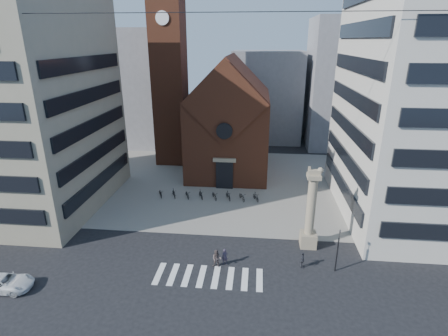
{
  "coord_description": "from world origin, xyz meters",
  "views": [
    {
      "loc": [
        4.53,
        -28.77,
        19.98
      ],
      "look_at": [
        0.83,
        8.0,
        6.39
      ],
      "focal_mm": 28.0,
      "sensor_mm": 36.0,
      "label": 1
    }
  ],
  "objects_px": {
    "scooter_0": "(161,193)",
    "pedestrian_2": "(302,260)",
    "pedestrian_1": "(217,259)",
    "lion_column": "(310,216)",
    "white_car": "(4,283)",
    "pedestrian_0": "(225,257)",
    "traffic_light": "(338,250)"
  },
  "relations": [
    {
      "from": "pedestrian_1",
      "to": "scooter_0",
      "type": "relative_size",
      "value": 0.93
    },
    {
      "from": "pedestrian_1",
      "to": "white_car",
      "type": "bearing_deg",
      "value": -158.23
    },
    {
      "from": "pedestrian_2",
      "to": "scooter_0",
      "type": "bearing_deg",
      "value": 49.98
    },
    {
      "from": "lion_column",
      "to": "pedestrian_1",
      "type": "relative_size",
      "value": 4.87
    },
    {
      "from": "pedestrian_0",
      "to": "scooter_0",
      "type": "relative_size",
      "value": 0.82
    },
    {
      "from": "white_car",
      "to": "pedestrian_2",
      "type": "bearing_deg",
      "value": -81.64
    },
    {
      "from": "lion_column",
      "to": "pedestrian_1",
      "type": "distance_m",
      "value": 10.29
    },
    {
      "from": "lion_column",
      "to": "white_car",
      "type": "relative_size",
      "value": 1.83
    },
    {
      "from": "scooter_0",
      "to": "traffic_light",
      "type": "bearing_deg",
      "value": -58.57
    },
    {
      "from": "white_car",
      "to": "pedestrian_1",
      "type": "distance_m",
      "value": 18.25
    },
    {
      "from": "traffic_light",
      "to": "pedestrian_0",
      "type": "height_order",
      "value": "traffic_light"
    },
    {
      "from": "pedestrian_0",
      "to": "pedestrian_2",
      "type": "bearing_deg",
      "value": -12.01
    },
    {
      "from": "lion_column",
      "to": "traffic_light",
      "type": "xyz_separation_m",
      "value": [
        1.99,
        -4.0,
        -1.17
      ]
    },
    {
      "from": "lion_column",
      "to": "pedestrian_2",
      "type": "xyz_separation_m",
      "value": [
        -1.01,
        -3.77,
        -2.66
      ]
    },
    {
      "from": "scooter_0",
      "to": "pedestrian_2",
      "type": "bearing_deg",
      "value": -62.52
    },
    {
      "from": "pedestrian_0",
      "to": "traffic_light",
      "type": "bearing_deg",
      "value": -13.67
    },
    {
      "from": "white_car",
      "to": "pedestrian_0",
      "type": "height_order",
      "value": "pedestrian_0"
    },
    {
      "from": "traffic_light",
      "to": "scooter_0",
      "type": "height_order",
      "value": "traffic_light"
    },
    {
      "from": "pedestrian_1",
      "to": "scooter_0",
      "type": "xyz_separation_m",
      "value": [
        -9.41,
        14.67,
        -0.34
      ]
    },
    {
      "from": "traffic_light",
      "to": "pedestrian_2",
      "type": "height_order",
      "value": "traffic_light"
    },
    {
      "from": "lion_column",
      "to": "scooter_0",
      "type": "distance_m",
      "value": 21.16
    },
    {
      "from": "traffic_light",
      "to": "pedestrian_1",
      "type": "relative_size",
      "value": 2.41
    },
    {
      "from": "pedestrian_0",
      "to": "pedestrian_1",
      "type": "distance_m",
      "value": 0.9
    },
    {
      "from": "pedestrian_2",
      "to": "pedestrian_1",
      "type": "bearing_deg",
      "value": 94.0
    },
    {
      "from": "pedestrian_0",
      "to": "pedestrian_1",
      "type": "bearing_deg",
      "value": -155.34
    },
    {
      "from": "lion_column",
      "to": "pedestrian_0",
      "type": "bearing_deg",
      "value": -154.38
    },
    {
      "from": "pedestrian_0",
      "to": "pedestrian_2",
      "type": "height_order",
      "value": "pedestrian_2"
    },
    {
      "from": "traffic_light",
      "to": "white_car",
      "type": "bearing_deg",
      "value": -169.24
    },
    {
      "from": "lion_column",
      "to": "pedestrian_2",
      "type": "relative_size",
      "value": 5.43
    },
    {
      "from": "lion_column",
      "to": "traffic_light",
      "type": "distance_m",
      "value": 4.62
    },
    {
      "from": "white_car",
      "to": "pedestrian_0",
      "type": "relative_size",
      "value": 3.03
    },
    {
      "from": "pedestrian_0",
      "to": "pedestrian_2",
      "type": "relative_size",
      "value": 0.98
    }
  ]
}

